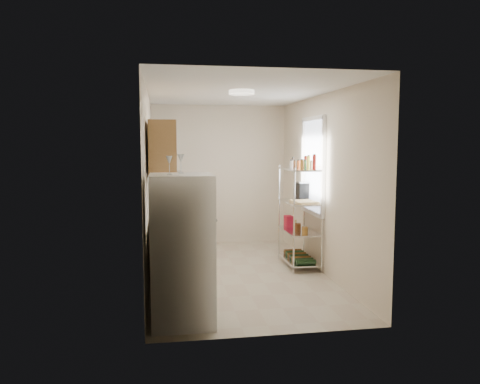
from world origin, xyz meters
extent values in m
cube|color=#B4A992|center=(0.00, 0.00, -0.01)|extent=(2.50, 4.40, 0.01)
cube|color=white|center=(0.00, 0.00, 2.60)|extent=(2.50, 4.40, 0.01)
cube|color=beige|center=(0.00, 2.21, 1.30)|extent=(2.50, 0.01, 2.60)
cube|color=beige|center=(0.00, -2.21, 1.30)|extent=(2.50, 0.01, 2.60)
cube|color=beige|center=(-1.25, 0.00, 1.30)|extent=(0.01, 4.40, 2.60)
cube|color=beige|center=(1.25, 0.00, 1.30)|extent=(0.01, 4.40, 2.60)
cube|color=#B67F4D|center=(-0.92, 0.44, 0.43)|extent=(0.60, 3.48, 0.86)
cube|color=gray|center=(-0.90, 0.44, 0.88)|extent=(0.63, 3.51, 0.04)
cube|color=#B7BABC|center=(-0.94, -0.70, 0.88)|extent=(0.52, 0.44, 0.04)
cube|color=#B7BABC|center=(-0.64, 1.80, 0.46)|extent=(0.01, 0.55, 0.72)
cube|color=#B67F4D|center=(-1.05, 0.10, 1.81)|extent=(0.33, 2.20, 0.72)
cube|color=#B7BABC|center=(-1.00, 0.90, 1.39)|extent=(0.50, 0.60, 0.12)
cube|color=white|center=(1.23, 0.35, 1.55)|extent=(0.06, 1.00, 1.46)
cube|color=silver|center=(1.00, 0.30, 0.10)|extent=(0.45, 0.90, 0.02)
cube|color=silver|center=(1.00, 0.30, 0.55)|extent=(0.45, 0.90, 0.02)
cube|color=silver|center=(1.00, 0.30, 1.00)|extent=(0.45, 0.90, 0.02)
cube|color=silver|center=(1.00, 0.30, 1.50)|extent=(0.45, 0.90, 0.02)
cylinder|color=silver|center=(0.79, -0.14, 0.78)|extent=(0.02, 0.02, 1.55)
cylinder|color=silver|center=(0.79, 0.74, 0.78)|extent=(0.02, 0.02, 1.55)
cylinder|color=silver|center=(1.22, -0.14, 0.78)|extent=(0.02, 0.02, 1.55)
cylinder|color=silver|center=(1.22, 0.74, 0.78)|extent=(0.02, 0.02, 1.55)
cylinder|color=white|center=(0.00, -0.30, 2.57)|extent=(0.34, 0.34, 0.05)
cube|color=white|center=(-0.87, -1.71, 0.79)|extent=(0.65, 0.65, 1.58)
cylinder|color=silver|center=(-0.91, 0.28, 1.01)|extent=(0.26, 0.26, 0.21)
cylinder|color=black|center=(-0.97, 0.84, 0.92)|extent=(0.32, 0.32, 0.05)
cylinder|color=black|center=(-0.92, 0.96, 0.92)|extent=(0.32, 0.32, 0.05)
cube|color=tan|center=(1.03, 0.12, 1.02)|extent=(0.37, 0.45, 0.03)
cube|color=black|center=(1.14, 0.63, 1.15)|extent=(0.16, 0.24, 0.27)
cube|color=#B6162B|center=(0.92, 0.63, 0.65)|extent=(0.12, 0.16, 0.18)
camera|label=1|loc=(-1.06, -6.54, 1.90)|focal=35.00mm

